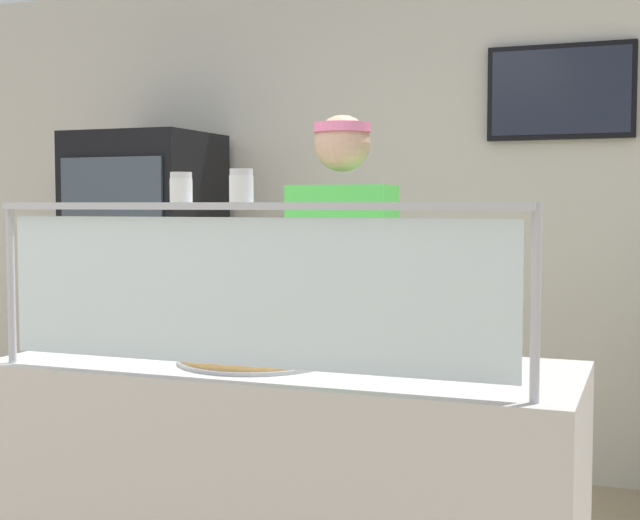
# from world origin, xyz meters

# --- Properties ---
(shop_rear_unit) EXTENTS (6.15, 0.13, 2.70)m
(shop_rear_unit) POSITION_xyz_m (0.88, 2.58, 1.36)
(shop_rear_unit) COLOR beige
(shop_rear_unit) RESTS_ON ground
(serving_counter) EXTENTS (1.75, 0.71, 0.95)m
(serving_counter) POSITION_xyz_m (0.87, 0.35, 0.47)
(serving_counter) COLOR #BCB7B2
(serving_counter) RESTS_ON ground
(sneeze_guard) EXTENTS (1.57, 0.06, 0.48)m
(sneeze_guard) POSITION_xyz_m (0.87, 0.06, 1.25)
(sneeze_guard) COLOR #B2B5BC
(sneeze_guard) RESTS_ON serving_counter
(pizza_tray) EXTENTS (0.47, 0.47, 0.04)m
(pizza_tray) POSITION_xyz_m (0.78, 0.33, 0.97)
(pizza_tray) COLOR #9EA0A8
(pizza_tray) RESTS_ON serving_counter
(pizza_server) EXTENTS (0.11, 0.29, 0.01)m
(pizza_server) POSITION_xyz_m (0.74, 0.31, 0.99)
(pizza_server) COLOR #ADAFB7
(pizza_server) RESTS_ON pizza_tray
(parmesan_shaker) EXTENTS (0.06, 0.06, 0.08)m
(parmesan_shaker) POSITION_xyz_m (0.69, 0.06, 1.47)
(parmesan_shaker) COLOR white
(parmesan_shaker) RESTS_ON sneeze_guard
(pepper_flake_shaker) EXTENTS (0.07, 0.07, 0.09)m
(pepper_flake_shaker) POSITION_xyz_m (0.87, 0.06, 1.47)
(pepper_flake_shaker) COLOR white
(pepper_flake_shaker) RESTS_ON sneeze_guard
(worker_figure) EXTENTS (0.41, 0.50, 1.76)m
(worker_figure) POSITION_xyz_m (0.82, 1.02, 1.01)
(worker_figure) COLOR #23232D
(worker_figure) RESTS_ON ground
(drink_fridge) EXTENTS (0.70, 0.67, 1.82)m
(drink_fridge) POSITION_xyz_m (-0.71, 2.13, 0.91)
(drink_fridge) COLOR black
(drink_fridge) RESTS_ON ground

